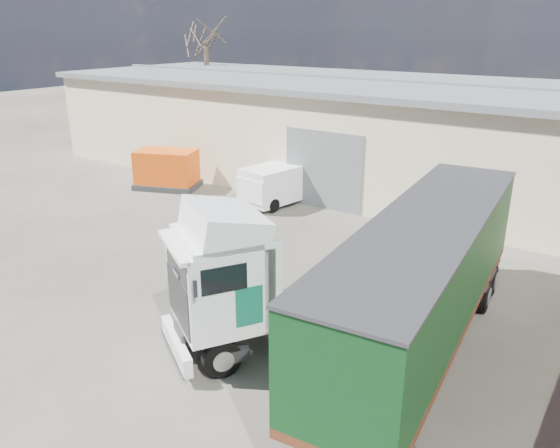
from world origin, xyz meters
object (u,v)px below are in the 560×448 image
Objects in this scene: orange_skip at (167,172)px; bare_tree at (205,27)px; box_trailer at (426,272)px; tractor_unit at (249,287)px; panel_van at (282,183)px.

bare_tree is at bearing 101.21° from orange_skip.
box_trailer is (24.23, -18.89, -5.64)m from bare_tree.
box_trailer reaches higher than orange_skip.
tractor_unit is 4.47m from box_trailer.
panel_van is at bearing -36.68° from bare_tree.
bare_tree is 30.09m from tractor_unit.
orange_skip is at bearing -57.00° from bare_tree.
bare_tree is 0.84× the size of box_trailer.
tractor_unit reaches higher than box_trailer.
box_trailer is (3.79, 2.30, 0.57)m from tractor_unit.
panel_van is (-10.29, 8.50, -1.33)m from box_trailer.
bare_tree reaches higher than tractor_unit.
panel_van is (-6.50, 10.81, -0.76)m from tractor_unit.
orange_skip is at bearing 174.91° from tractor_unit.
bare_tree is 15.76m from orange_skip.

